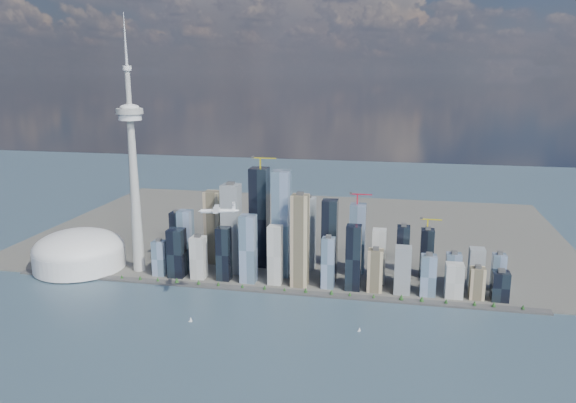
% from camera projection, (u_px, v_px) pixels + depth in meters
% --- Properties ---
extents(ground, '(4000.00, 4000.00, 0.00)m').
position_uv_depth(ground, '(226.00, 349.00, 902.91)').
color(ground, '#35505D').
rests_on(ground, ground).
extents(seawall, '(1100.00, 22.00, 4.00)m').
position_uv_depth(seawall, '(263.00, 290.00, 1141.20)').
color(seawall, '#383838').
rests_on(seawall, ground).
extents(land, '(1400.00, 900.00, 3.00)m').
position_uv_depth(land, '(302.00, 231.00, 1571.03)').
color(land, '#4C4C47').
rests_on(land, ground).
extents(shoreline_trees, '(960.53, 7.20, 8.80)m').
position_uv_depth(shoreline_trees, '(263.00, 287.00, 1139.66)').
color(shoreline_trees, '#3F2D1E').
rests_on(shoreline_trees, seawall).
extents(skyscraper_cluster, '(736.00, 142.00, 251.85)m').
position_uv_depth(skyscraper_cluster, '(300.00, 244.00, 1195.45)').
color(skyscraper_cluster, black).
rests_on(skyscraper_cluster, land).
extents(needle_tower, '(56.00, 56.00, 550.50)m').
position_uv_depth(needle_tower, '(133.00, 167.00, 1203.43)').
color(needle_tower, '#AAAAA5').
rests_on(needle_tower, land).
extents(dome_stadium, '(200.00, 200.00, 86.00)m').
position_uv_depth(dome_stadium, '(79.00, 252.00, 1265.19)').
color(dome_stadium, silver).
rests_on(dome_stadium, land).
extents(airplane, '(72.74, 64.89, 18.00)m').
position_uv_depth(airplane, '(218.00, 210.00, 1007.10)').
color(airplane, white).
rests_on(airplane, ground).
extents(sailboat_west, '(7.41, 2.03, 10.34)m').
position_uv_depth(sailboat_west, '(191.00, 320.00, 1000.63)').
color(sailboat_west, white).
rests_on(sailboat_west, ground).
extents(sailboat_east, '(5.82, 2.98, 8.12)m').
position_uv_depth(sailboat_east, '(359.00, 330.00, 963.90)').
color(sailboat_east, white).
rests_on(sailboat_east, ground).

